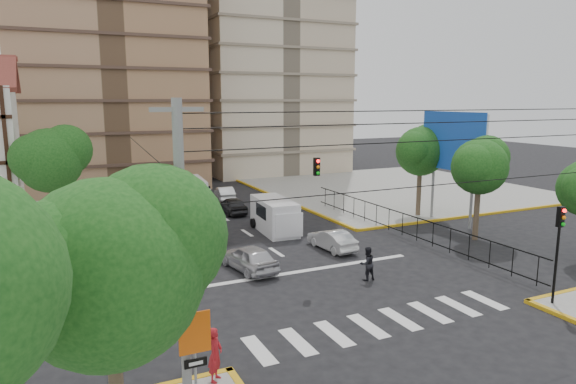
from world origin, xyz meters
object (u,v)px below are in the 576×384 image
traffic_light_se (558,239)px  car_silver_front_left (249,258)px  traffic_light_nw (134,204)px  car_white_front_right (332,240)px  pedestrian_sw_corner (215,354)px  district_sign (195,343)px  van_right_lane (276,217)px  van_left_lane (192,193)px  pedestrian_crosswalk (367,264)px

traffic_light_se → car_silver_front_left: size_ratio=1.05×
traffic_light_nw → car_white_front_right: 11.98m
traffic_light_se → pedestrian_sw_corner: (-15.52, 0.25, -2.06)m
district_sign → van_right_lane: (10.68, 18.53, -1.34)m
van_right_lane → car_silver_front_left: size_ratio=1.25×
traffic_light_se → district_sign: bearing=-175.0°
car_white_front_right → pedestrian_sw_corner: pedestrian_sw_corner is taller
district_sign → van_right_lane: district_sign is taller
van_left_lane → van_right_lane: bearing=-68.9°
traffic_light_nw → van_left_lane: size_ratio=0.80×
traffic_light_se → pedestrian_crosswalk: (-5.59, 6.38, -2.24)m
car_white_front_right → pedestrian_crosswalk: (-1.09, -5.44, 0.24)m
van_right_lane → van_left_lane: (-2.99, 11.05, 0.05)m
traffic_light_se → traffic_light_nw: same height
district_sign → pedestrian_crosswalk: district_sign is taller
van_right_lane → car_white_front_right: size_ratio=1.37×
traffic_light_se → van_left_lane: bearing=107.6°
traffic_light_se → car_white_front_right: bearing=110.8°
pedestrian_crosswalk → pedestrian_sw_corner: bearing=29.5°
car_silver_front_left → pedestrian_crosswalk: pedestrian_crosswalk is taller
traffic_light_nw → van_right_lane: traffic_light_nw is taller
traffic_light_se → van_left_lane: (-8.91, 28.15, -1.95)m
van_left_lane → pedestrian_sw_corner: van_left_lane is taller
traffic_light_se → district_sign: (-16.60, -1.44, -0.66)m
traffic_light_nw → van_left_lane: (6.69, 12.55, -1.95)m
car_white_front_right → pedestrian_crosswalk: pedestrian_crosswalk is taller
traffic_light_se → van_right_lane: 18.20m
van_left_lane → car_silver_front_left: (-1.57, -17.79, -0.46)m
traffic_light_nw → district_sign: 17.08m
car_silver_front_left → pedestrian_crosswalk: bearing=132.3°
traffic_light_nw → district_sign: (-1.00, -17.04, -0.66)m
van_left_lane → car_silver_front_left: bearing=-89.1°
traffic_light_se → van_left_lane: size_ratio=0.80×
traffic_light_se → car_silver_front_left: bearing=135.3°
van_left_lane → car_silver_front_left: van_left_lane is taller
traffic_light_nw → car_silver_front_left: (5.12, -5.24, -2.40)m
van_right_lane → van_left_lane: van_left_lane is taller
district_sign → car_white_front_right: 18.04m
district_sign → car_white_front_right: bearing=47.6°
traffic_light_se → car_white_front_right: size_ratio=1.15×
van_left_lane → traffic_light_se: bearing=-66.5°
traffic_light_nw → pedestrian_crosswalk: traffic_light_nw is taller
van_left_lane → district_sign: bearing=-98.6°
car_silver_front_left → pedestrian_sw_corner: size_ratio=2.31×
pedestrian_sw_corner → pedestrian_crosswalk: bearing=-21.1°
traffic_light_nw → district_sign: bearing=-93.4°
van_left_lane → traffic_light_nw: bearing=-112.1°
van_right_lane → traffic_light_nw: bearing=-166.7°
car_silver_front_left → pedestrian_sw_corner: bearing=54.9°
traffic_light_nw → pedestrian_sw_corner: 15.48m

